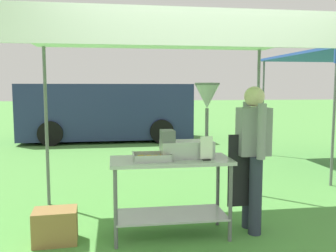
{
  "coord_description": "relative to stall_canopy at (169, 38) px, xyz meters",
  "views": [
    {
      "loc": [
        -0.77,
        -2.68,
        1.6
      ],
      "look_at": [
        -0.17,
        1.3,
        1.17
      ],
      "focal_mm": 39.22,
      "sensor_mm": 36.0,
      "label": 1
    }
  ],
  "objects": [
    {
      "name": "donut_cart",
      "position": [
        0.0,
        -0.1,
        -1.5
      ],
      "size": [
        1.28,
        0.56,
        0.85
      ],
      "color": "#B7B7BC",
      "rests_on": "ground"
    },
    {
      "name": "menu_sign",
      "position": [
        0.35,
        -0.23,
        -1.16
      ],
      "size": [
        0.13,
        0.05,
        0.25
      ],
      "color": "black",
      "rests_on": "donut_cart"
    },
    {
      "name": "vendor",
      "position": [
        0.91,
        -0.09,
        -1.21
      ],
      "size": [
        0.45,
        0.53,
        1.61
      ],
      "color": "#2D3347",
      "rests_on": "ground"
    },
    {
      "name": "ground_plane",
      "position": [
        0.17,
        4.8,
        -2.11
      ],
      "size": [
        70.0,
        70.0,
        0.0
      ],
      "primitive_type": "plane",
      "color": "#519342"
    },
    {
      "name": "van_navy",
      "position": [
        -0.79,
        7.39,
        -1.24
      ],
      "size": [
        4.98,
        2.15,
        1.69
      ],
      "color": "navy",
      "rests_on": "ground"
    },
    {
      "name": "donut_fryer",
      "position": [
        0.25,
        -0.05,
        -0.96
      ],
      "size": [
        0.63,
        0.28,
        0.8
      ],
      "color": "#B7B7BC",
      "rests_on": "donut_cart"
    },
    {
      "name": "supply_crate",
      "position": [
        -1.2,
        -0.1,
        -1.94
      ],
      "size": [
        0.46,
        0.33,
        0.35
      ],
      "color": "olive",
      "rests_on": "ground"
    },
    {
      "name": "stall_canopy",
      "position": [
        0.0,
        0.0,
        0.0
      ],
      "size": [
        3.17,
        2.49,
        2.19
      ],
      "color": "slate",
      "rests_on": "ground"
    },
    {
      "name": "donut_tray",
      "position": [
        -0.19,
        -0.13,
        -1.24
      ],
      "size": [
        0.39,
        0.28,
        0.07
      ],
      "color": "#B7B7BC",
      "rests_on": "donut_cart"
    }
  ]
}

